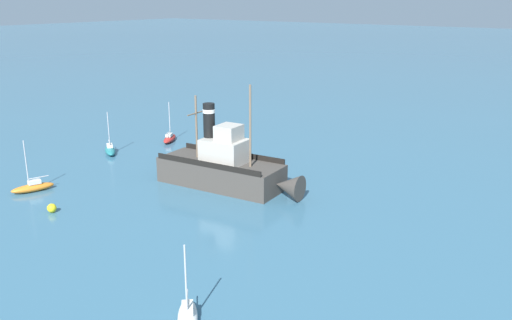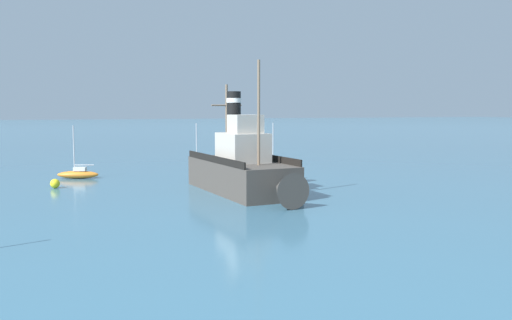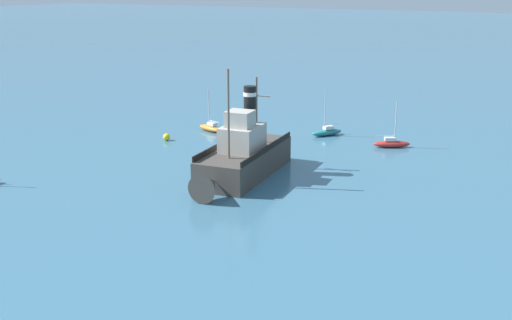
{
  "view_description": "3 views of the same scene",
  "coord_description": "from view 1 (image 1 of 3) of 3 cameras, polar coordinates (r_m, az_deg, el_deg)",
  "views": [
    {
      "loc": [
        36.78,
        30.81,
        17.24
      ],
      "look_at": [
        -2.81,
        2.0,
        2.44
      ],
      "focal_mm": 38.0,
      "sensor_mm": 36.0,
      "label": 1
    },
    {
      "loc": [
        12.67,
        38.95,
        6.46
      ],
      "look_at": [
        -1.95,
        -0.56,
        2.45
      ],
      "focal_mm": 38.0,
      "sensor_mm": 36.0,
      "label": 2
    },
    {
      "loc": [
        -26.99,
        47.38,
        16.95
      ],
      "look_at": [
        -3.58,
        2.87,
        2.63
      ],
      "focal_mm": 45.0,
      "sensor_mm": 36.0,
      "label": 3
    }
  ],
  "objects": [
    {
      "name": "ground_plane",
      "position": [
        50.98,
        -3.69,
        -2.99
      ],
      "size": [
        600.0,
        600.0,
        0.0
      ],
      "primitive_type": "plane",
      "color": "#38667F"
    },
    {
      "name": "old_tugboat",
      "position": [
        50.87,
        -3.18,
        -0.84
      ],
      "size": [
        5.46,
        14.65,
        9.9
      ],
      "color": "#423D38",
      "rests_on": "ground"
    },
    {
      "name": "sailboat_red",
      "position": [
        68.0,
        -9.08,
        2.28
      ],
      "size": [
        3.87,
        2.78,
        4.9
      ],
      "color": "#B22823",
      "rests_on": "ground"
    },
    {
      "name": "sailboat_orange",
      "position": [
        54.02,
        -22.44,
        -2.64
      ],
      "size": [
        3.95,
        2.28,
        4.9
      ],
      "color": "orange",
      "rests_on": "ground"
    },
    {
      "name": "sailboat_white",
      "position": [
        31.1,
        -7.22,
        -16.06
      ],
      "size": [
        3.56,
        3.36,
        4.9
      ],
      "color": "white",
      "rests_on": "ground"
    },
    {
      "name": "sailboat_teal",
      "position": [
        64.2,
        -15.11,
        1.04
      ],
      "size": [
        3.08,
        3.74,
        4.9
      ],
      "color": "#23757A",
      "rests_on": "ground"
    },
    {
      "name": "mooring_buoy",
      "position": [
        48.29,
        -20.7,
        -4.76
      ],
      "size": [
        0.76,
        0.76,
        0.76
      ],
      "primitive_type": "sphere",
      "color": "yellow",
      "rests_on": "ground"
    }
  ]
}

